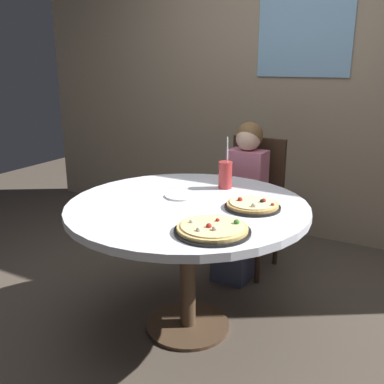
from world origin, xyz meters
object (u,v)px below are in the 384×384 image
(dining_table, at_px, (188,219))
(soda_cup, at_px, (225,175))
(plate_small, at_px, (181,196))
(pizza_veggie, at_px, (212,229))
(diner_child, at_px, (241,209))
(pizza_cheese, at_px, (253,205))
(chair_wooden, at_px, (252,196))

(dining_table, relative_size, soda_cup, 4.17)
(dining_table, relative_size, plate_small, 7.14)
(pizza_veggie, distance_m, plate_small, 0.55)
(dining_table, height_order, plate_small, plate_small)
(diner_child, height_order, plate_small, diner_child)
(plate_small, bearing_deg, pizza_cheese, 0.88)
(soda_cup, relative_size, plate_small, 1.71)
(pizza_cheese, distance_m, soda_cup, 0.39)
(diner_child, relative_size, soda_cup, 3.52)
(dining_table, bearing_deg, chair_wooden, 89.75)
(dining_table, xyz_separation_m, plate_small, (-0.09, 0.09, 0.10))
(pizza_veggie, relative_size, soda_cup, 1.11)
(dining_table, height_order, pizza_cheese, pizza_cheese)
(pizza_veggie, bearing_deg, dining_table, 134.46)
(diner_child, xyz_separation_m, plate_small, (-0.09, -0.68, 0.27))
(chair_wooden, relative_size, diner_child, 0.88)
(chair_wooden, bearing_deg, dining_table, -90.25)
(dining_table, bearing_deg, soda_cup, 81.81)
(pizza_cheese, relative_size, plate_small, 1.60)
(pizza_veggie, distance_m, pizza_cheese, 0.40)
(chair_wooden, relative_size, pizza_cheese, 3.29)
(soda_cup, bearing_deg, plate_small, -117.03)
(dining_table, xyz_separation_m, pizza_cheese, (0.33, 0.09, 0.11))
(dining_table, bearing_deg, pizza_cheese, 15.55)
(pizza_veggie, bearing_deg, pizza_cheese, 85.04)
(dining_table, height_order, diner_child, diner_child)
(pizza_cheese, bearing_deg, soda_cup, 136.06)
(pizza_cheese, distance_m, plate_small, 0.42)
(chair_wooden, bearing_deg, diner_child, -92.34)
(chair_wooden, height_order, diner_child, diner_child)
(diner_child, height_order, pizza_cheese, diner_child)
(chair_wooden, height_order, pizza_veggie, chair_wooden)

